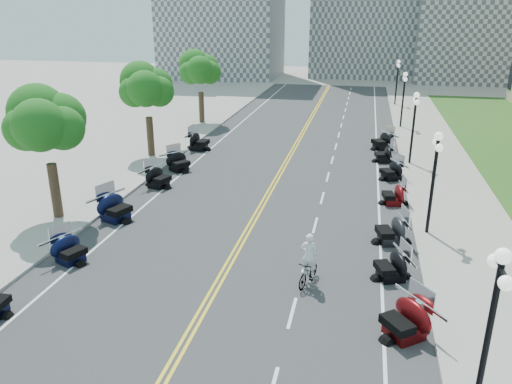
# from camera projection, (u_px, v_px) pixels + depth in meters

# --- Properties ---
(ground) EXTENTS (160.00, 160.00, 0.00)m
(ground) POSITION_uv_depth(u_px,v_px,m) (234.00, 254.00, 22.27)
(ground) COLOR gray
(road) EXTENTS (16.00, 90.00, 0.01)m
(road) POSITION_uv_depth(u_px,v_px,m) (274.00, 183.00, 31.45)
(road) COLOR #333335
(road) RESTS_ON ground
(centerline_yellow_a) EXTENTS (0.12, 90.00, 0.00)m
(centerline_yellow_a) POSITION_uv_depth(u_px,v_px,m) (272.00, 183.00, 31.48)
(centerline_yellow_a) COLOR yellow
(centerline_yellow_a) RESTS_ON road
(centerline_yellow_b) EXTENTS (0.12, 90.00, 0.00)m
(centerline_yellow_b) POSITION_uv_depth(u_px,v_px,m) (276.00, 183.00, 31.43)
(centerline_yellow_b) COLOR yellow
(centerline_yellow_b) RESTS_ON road
(edge_line_north) EXTENTS (0.12, 90.00, 0.00)m
(edge_line_north) POSITION_uv_depth(u_px,v_px,m) (378.00, 190.00, 30.17)
(edge_line_north) COLOR white
(edge_line_north) RESTS_ON road
(edge_line_south) EXTENTS (0.12, 90.00, 0.00)m
(edge_line_south) POSITION_uv_depth(u_px,v_px,m) (178.00, 176.00, 32.73)
(edge_line_south) COLOR white
(edge_line_south) RESTS_ON road
(lane_dash_5) EXTENTS (0.12, 2.00, 0.00)m
(lane_dash_5) POSITION_uv_depth(u_px,v_px,m) (292.00, 313.00, 17.96)
(lane_dash_5) COLOR white
(lane_dash_5) RESTS_ON road
(lane_dash_6) EXTENTS (0.12, 2.00, 0.00)m
(lane_dash_6) POSITION_uv_depth(u_px,v_px,m) (306.00, 261.00, 21.63)
(lane_dash_6) COLOR white
(lane_dash_6) RESTS_ON road
(lane_dash_7) EXTENTS (0.12, 2.00, 0.00)m
(lane_dash_7) POSITION_uv_depth(u_px,v_px,m) (315.00, 225.00, 25.30)
(lane_dash_7) COLOR white
(lane_dash_7) RESTS_ON road
(lane_dash_8) EXTENTS (0.12, 2.00, 0.00)m
(lane_dash_8) POSITION_uv_depth(u_px,v_px,m) (322.00, 198.00, 28.98)
(lane_dash_8) COLOR white
(lane_dash_8) RESTS_ON road
(lane_dash_9) EXTENTS (0.12, 2.00, 0.00)m
(lane_dash_9) POSITION_uv_depth(u_px,v_px,m) (328.00, 177.00, 32.65)
(lane_dash_9) COLOR white
(lane_dash_9) RESTS_ON road
(lane_dash_10) EXTENTS (0.12, 2.00, 0.00)m
(lane_dash_10) POSITION_uv_depth(u_px,v_px,m) (332.00, 160.00, 36.32)
(lane_dash_10) COLOR white
(lane_dash_10) RESTS_ON road
(lane_dash_11) EXTENTS (0.12, 2.00, 0.00)m
(lane_dash_11) POSITION_uv_depth(u_px,v_px,m) (336.00, 146.00, 39.99)
(lane_dash_11) COLOR white
(lane_dash_11) RESTS_ON road
(lane_dash_12) EXTENTS (0.12, 2.00, 0.00)m
(lane_dash_12) POSITION_uv_depth(u_px,v_px,m) (339.00, 135.00, 43.67)
(lane_dash_12) COLOR white
(lane_dash_12) RESTS_ON road
(lane_dash_13) EXTENTS (0.12, 2.00, 0.00)m
(lane_dash_13) POSITION_uv_depth(u_px,v_px,m) (341.00, 125.00, 47.34)
(lane_dash_13) COLOR white
(lane_dash_13) RESTS_ON road
(lane_dash_14) EXTENTS (0.12, 2.00, 0.00)m
(lane_dash_14) POSITION_uv_depth(u_px,v_px,m) (344.00, 117.00, 51.01)
(lane_dash_14) COLOR white
(lane_dash_14) RESTS_ON road
(lane_dash_15) EXTENTS (0.12, 2.00, 0.00)m
(lane_dash_15) POSITION_uv_depth(u_px,v_px,m) (345.00, 110.00, 54.68)
(lane_dash_15) COLOR white
(lane_dash_15) RESTS_ON road
(lane_dash_16) EXTENTS (0.12, 2.00, 0.00)m
(lane_dash_16) POSITION_uv_depth(u_px,v_px,m) (347.00, 104.00, 58.36)
(lane_dash_16) COLOR white
(lane_dash_16) RESTS_ON road
(lane_dash_17) EXTENTS (0.12, 2.00, 0.00)m
(lane_dash_17) POSITION_uv_depth(u_px,v_px,m) (348.00, 98.00, 62.03)
(lane_dash_17) COLOR white
(lane_dash_17) RESTS_ON road
(lane_dash_18) EXTENTS (0.12, 2.00, 0.00)m
(lane_dash_18) POSITION_uv_depth(u_px,v_px,m) (350.00, 93.00, 65.70)
(lane_dash_18) COLOR white
(lane_dash_18) RESTS_ON road
(lane_dash_19) EXTENTS (0.12, 2.00, 0.00)m
(lane_dash_19) POSITION_uv_depth(u_px,v_px,m) (351.00, 89.00, 69.37)
(lane_dash_19) COLOR white
(lane_dash_19) RESTS_ON road
(sidewalk_north) EXTENTS (5.00, 90.00, 0.15)m
(sidewalk_north) POSITION_uv_depth(u_px,v_px,m) (450.00, 194.00, 29.33)
(sidewalk_north) COLOR #9E9991
(sidewalk_north) RESTS_ON ground
(sidewalk_south) EXTENTS (5.00, 90.00, 0.15)m
(sidewalk_south) POSITION_uv_depth(u_px,v_px,m) (121.00, 171.00, 33.53)
(sidewalk_south) COLOR #9E9991
(sidewalk_south) RESTS_ON ground
(distant_block_c) EXTENTS (20.00, 14.00, 22.00)m
(distant_block_c) POSITION_uv_depth(u_px,v_px,m) (488.00, 5.00, 73.79)
(distant_block_c) COLOR gray
(distant_block_c) RESTS_ON ground
(street_lamp_1) EXTENTS (0.50, 1.20, 4.90)m
(street_lamp_1) POSITION_uv_depth(u_px,v_px,m) (487.00, 339.00, 12.32)
(street_lamp_1) COLOR black
(street_lamp_1) RESTS_ON sidewalk_north
(street_lamp_2) EXTENTS (0.50, 1.20, 4.90)m
(street_lamp_2) POSITION_uv_depth(u_px,v_px,m) (433.00, 184.00, 23.34)
(street_lamp_2) COLOR black
(street_lamp_2) RESTS_ON sidewalk_north
(street_lamp_3) EXTENTS (0.50, 1.20, 4.90)m
(street_lamp_3) POSITION_uv_depth(u_px,v_px,m) (413.00, 129.00, 34.35)
(street_lamp_3) COLOR black
(street_lamp_3) RESTS_ON sidewalk_north
(street_lamp_4) EXTENTS (0.50, 1.20, 4.90)m
(street_lamp_4) POSITION_uv_depth(u_px,v_px,m) (403.00, 100.00, 45.37)
(street_lamp_4) COLOR black
(street_lamp_4) RESTS_ON sidewalk_north
(street_lamp_5) EXTENTS (0.50, 1.20, 4.90)m
(street_lamp_5) POSITION_uv_depth(u_px,v_px,m) (397.00, 83.00, 56.39)
(street_lamp_5) COLOR black
(street_lamp_5) RESTS_ON sidewalk_north
(tree_2) EXTENTS (4.80, 4.80, 9.20)m
(tree_2) POSITION_uv_depth(u_px,v_px,m) (46.00, 130.00, 24.49)
(tree_2) COLOR #235619
(tree_2) RESTS_ON sidewalk_south
(tree_3) EXTENTS (4.80, 4.80, 9.20)m
(tree_3) POSITION_uv_depth(u_px,v_px,m) (147.00, 93.00, 35.50)
(tree_3) COLOR #235619
(tree_3) RESTS_ON sidewalk_south
(tree_4) EXTENTS (4.80, 4.80, 9.20)m
(tree_4) POSITION_uv_depth(u_px,v_px,m) (200.00, 73.00, 46.52)
(tree_4) COLOR #235619
(tree_4) RESTS_ON sidewalk_south
(motorcycle_n_4) EXTENTS (2.92, 2.92, 1.46)m
(motorcycle_n_4) POSITION_uv_depth(u_px,v_px,m) (406.00, 318.00, 16.42)
(motorcycle_n_4) COLOR #590A0C
(motorcycle_n_4) RESTS_ON road
(motorcycle_n_5) EXTENTS (2.39, 2.39, 1.30)m
(motorcycle_n_5) POSITION_uv_depth(u_px,v_px,m) (392.00, 264.00, 20.03)
(motorcycle_n_5) COLOR black
(motorcycle_n_5) RESTS_ON road
(motorcycle_n_6) EXTENTS (2.49, 2.49, 1.42)m
(motorcycle_n_6) POSITION_uv_depth(u_px,v_px,m) (392.00, 229.00, 23.13)
(motorcycle_n_6) COLOR black
(motorcycle_n_6) RESTS_ON road
(motorcycle_n_7) EXTENTS (2.15, 2.15, 1.29)m
(motorcycle_n_7) POSITION_uv_depth(u_px,v_px,m) (394.00, 193.00, 27.84)
(motorcycle_n_7) COLOR #590A0C
(motorcycle_n_7) RESTS_ON road
(motorcycle_n_8) EXTENTS (2.56, 2.56, 1.33)m
(motorcycle_n_8) POSITION_uv_depth(u_px,v_px,m) (392.00, 170.00, 31.93)
(motorcycle_n_8) COLOR black
(motorcycle_n_8) RESTS_ON road
(motorcycle_n_9) EXTENTS (2.18, 2.18, 1.31)m
(motorcycle_n_9) POSITION_uv_depth(u_px,v_px,m) (384.00, 153.00, 35.66)
(motorcycle_n_9) COLOR black
(motorcycle_n_9) RESTS_ON road
(motorcycle_n_10) EXTENTS (2.96, 2.96, 1.51)m
(motorcycle_n_10) POSITION_uv_depth(u_px,v_px,m) (383.00, 140.00, 38.90)
(motorcycle_n_10) COLOR black
(motorcycle_n_10) RESTS_ON road
(motorcycle_s_5) EXTENTS (2.44, 2.44, 1.31)m
(motorcycle_s_5) POSITION_uv_depth(u_px,v_px,m) (69.00, 248.00, 21.40)
(motorcycle_s_5) COLOR black
(motorcycle_s_5) RESTS_ON road
(motorcycle_s_6) EXTENTS (2.85, 2.85, 1.54)m
(motorcycle_s_6) POSITION_uv_depth(u_px,v_px,m) (115.00, 206.00, 25.68)
(motorcycle_s_6) COLOR black
(motorcycle_s_6) RESTS_ON road
(motorcycle_s_7) EXTENTS (2.49, 2.49, 1.40)m
(motorcycle_s_7) POSITION_uv_depth(u_px,v_px,m) (158.00, 176.00, 30.55)
(motorcycle_s_7) COLOR black
(motorcycle_s_7) RESTS_ON road
(motorcycle_s_8) EXTENTS (2.83, 2.83, 1.41)m
(motorcycle_s_8) POSITION_uv_depth(u_px,v_px,m) (179.00, 161.00, 33.69)
(motorcycle_s_8) COLOR black
(motorcycle_s_8) RESTS_ON road
(motorcycle_s_9) EXTENTS (2.37, 2.37, 1.53)m
(motorcycle_s_9) POSITION_uv_depth(u_px,v_px,m) (199.00, 140.00, 38.76)
(motorcycle_s_9) COLOR black
(motorcycle_s_9) RESTS_ON road
(bicycle) EXTENTS (0.99, 1.84, 1.06)m
(bicycle) POSITION_uv_depth(u_px,v_px,m) (308.00, 272.00, 19.69)
(bicycle) COLOR #A51414
(bicycle) RESTS_ON road
(cyclist_rider) EXTENTS (0.67, 0.44, 1.84)m
(cyclist_rider) POSITION_uv_depth(u_px,v_px,m) (310.00, 239.00, 19.20)
(cyclist_rider) COLOR white
(cyclist_rider) RESTS_ON bicycle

